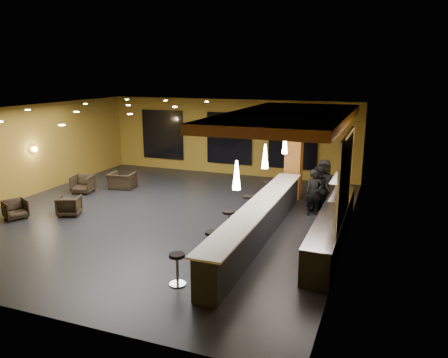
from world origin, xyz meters
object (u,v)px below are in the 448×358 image
(pendant_1, at_px, (265,156))
(staff_c, at_px, (324,185))
(armchair_b, at_px, (69,206))
(staff_b, at_px, (319,190))
(staff_a, at_px, (314,193))
(bar_stool_1, at_px, (212,241))
(column, at_px, (294,153))
(prep_counter, at_px, (332,228))
(bar_stool_0, at_px, (177,265))
(armchair_d, at_px, (122,181))
(bar_stool_3, at_px, (248,204))
(armchair_a, at_px, (15,209))
(bar_stool_4, at_px, (268,189))
(pendant_0, at_px, (237,175))
(bar_counter, at_px, (259,222))
(armchair_c, at_px, (83,184))
(pendant_2, at_px, (285,143))

(pendant_1, height_order, staff_c, pendant_1)
(pendant_1, distance_m, armchair_b, 6.93)
(pendant_1, xyz_separation_m, staff_b, (1.26, 2.42, -1.51))
(staff_a, bearing_deg, bar_stool_1, -137.77)
(column, bearing_deg, bar_stool_1, -96.91)
(prep_counter, bearing_deg, bar_stool_0, -127.23)
(armchair_b, xyz_separation_m, bar_stool_0, (5.66, -3.16, 0.15))
(staff_a, xyz_separation_m, armchair_d, (-7.99, 0.64, -0.45))
(column, xyz_separation_m, bar_stool_3, (-0.88, -2.88, -1.27))
(armchair_a, bearing_deg, staff_a, -40.07)
(bar_stool_4, bearing_deg, prep_counter, -47.88)
(column, bearing_deg, armchair_b, -143.96)
(pendant_0, distance_m, pendant_1, 2.50)
(bar_counter, distance_m, pendant_0, 2.72)
(staff_a, height_order, armchair_b, staff_a)
(staff_b, relative_size, staff_c, 0.93)
(bar_stool_0, relative_size, bar_stool_3, 1.01)
(bar_stool_0, bearing_deg, prep_counter, 52.77)
(bar_counter, bearing_deg, prep_counter, 14.04)
(armchair_d, bearing_deg, staff_c, 171.80)
(pendant_1, xyz_separation_m, armchair_d, (-6.89, 2.88, -2.02))
(armchair_c, distance_m, bar_stool_3, 7.11)
(pendant_1, xyz_separation_m, armchair_b, (-6.60, -0.70, -2.02))
(armchair_d, height_order, bar_stool_4, bar_stool_4)
(staff_a, distance_m, bar_stool_0, 6.44)
(pendant_2, bearing_deg, bar_stool_4, 145.86)
(staff_b, height_order, bar_stool_0, staff_b)
(staff_a, height_order, bar_stool_1, staff_a)
(bar_counter, relative_size, armchair_d, 7.81)
(bar_stool_3, bearing_deg, bar_stool_4, 83.22)
(pendant_2, distance_m, bar_stool_3, 2.43)
(pendant_1, relative_size, pendant_2, 1.00)
(column, bearing_deg, bar_stool_3, -107.00)
(pendant_1, bearing_deg, bar_stool_0, -103.59)
(armchair_a, distance_m, armchair_b, 1.69)
(armchair_a, height_order, armchair_b, armchair_b)
(bar_counter, xyz_separation_m, staff_b, (1.26, 2.92, 0.34))
(staff_b, height_order, staff_c, staff_c)
(staff_c, relative_size, armchair_a, 2.59)
(armchair_a, bearing_deg, armchair_d, 12.94)
(bar_stool_3, bearing_deg, bar_stool_0, -90.59)
(pendant_2, distance_m, bar_stool_4, 1.97)
(bar_stool_1, bearing_deg, armchair_d, 140.21)
(pendant_0, distance_m, armchair_a, 8.31)
(bar_stool_1, bearing_deg, bar_stool_3, 91.92)
(pendant_2, height_order, armchair_d, pendant_2)
(prep_counter, relative_size, staff_a, 3.83)
(armchair_b, relative_size, bar_stool_4, 0.84)
(bar_counter, distance_m, armchair_c, 8.28)
(staff_a, relative_size, bar_stool_4, 1.81)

